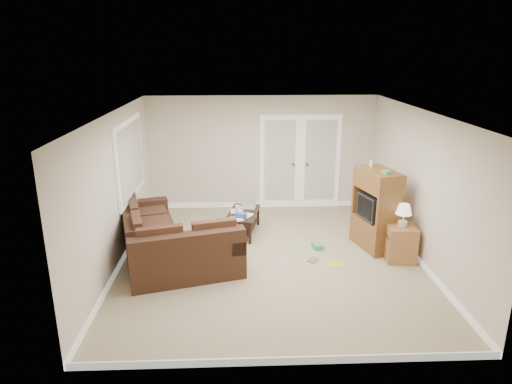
{
  "coord_description": "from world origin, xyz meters",
  "views": [
    {
      "loc": [
        -0.53,
        -7.09,
        3.43
      ],
      "look_at": [
        -0.23,
        0.35,
        1.1
      ],
      "focal_mm": 32.0,
      "sensor_mm": 36.0,
      "label": 1
    }
  ],
  "objects_px": {
    "sectional_sofa": "(164,243)",
    "coffee_table": "(243,222)",
    "tv_armoire": "(376,209)",
    "side_cabinet": "(401,240)"
  },
  "relations": [
    {
      "from": "sectional_sofa",
      "to": "side_cabinet",
      "type": "xyz_separation_m",
      "value": [
        3.99,
        -0.15,
        0.04
      ]
    },
    {
      "from": "tv_armoire",
      "to": "side_cabinet",
      "type": "height_order",
      "value": "tv_armoire"
    },
    {
      "from": "tv_armoire",
      "to": "coffee_table",
      "type": "bearing_deg",
      "value": 147.51
    },
    {
      "from": "side_cabinet",
      "to": "tv_armoire",
      "type": "bearing_deg",
      "value": 124.0
    },
    {
      "from": "sectional_sofa",
      "to": "tv_armoire",
      "type": "height_order",
      "value": "tv_armoire"
    },
    {
      "from": "sectional_sofa",
      "to": "side_cabinet",
      "type": "relative_size",
      "value": 2.82
    },
    {
      "from": "sectional_sofa",
      "to": "coffee_table",
      "type": "bearing_deg",
      "value": 25.07
    },
    {
      "from": "tv_armoire",
      "to": "side_cabinet",
      "type": "distance_m",
      "value": 0.72
    },
    {
      "from": "coffee_table",
      "to": "tv_armoire",
      "type": "distance_m",
      "value": 2.52
    },
    {
      "from": "side_cabinet",
      "to": "coffee_table",
      "type": "bearing_deg",
      "value": 159.98
    }
  ]
}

